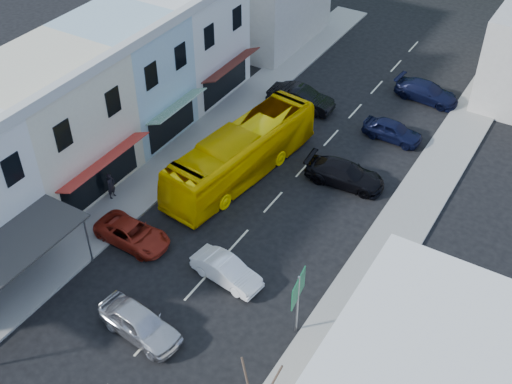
# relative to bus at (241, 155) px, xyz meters

# --- Properties ---
(ground) EXTENTS (120.00, 120.00, 0.00)m
(ground) POSITION_rel_bus_xyz_m (3.08, -9.34, -1.55)
(ground) COLOR black
(ground) RESTS_ON ground
(sidewalk_left) EXTENTS (3.00, 52.00, 0.15)m
(sidewalk_left) POSITION_rel_bus_xyz_m (-4.42, 0.66, -1.48)
(sidewalk_left) COLOR gray
(sidewalk_left) RESTS_ON ground
(sidewalk_right) EXTENTS (3.00, 52.00, 0.15)m
(sidewalk_right) POSITION_rel_bus_xyz_m (10.58, 0.66, -1.48)
(sidewalk_right) COLOR gray
(sidewalk_right) RESTS_ON ground
(shopfront_row) EXTENTS (8.25, 30.00, 8.00)m
(shopfront_row) POSITION_rel_bus_xyz_m (-9.41, -4.34, 2.45)
(shopfront_row) COLOR white
(shopfront_row) RESTS_ON ground
(distant_block_left) EXTENTS (8.00, 10.00, 6.00)m
(distant_block_left) POSITION_rel_bus_xyz_m (-8.92, 17.66, 1.45)
(distant_block_left) COLOR #B7B2A8
(distant_block_left) RESTS_ON ground
(bus) EXTENTS (3.89, 11.82, 3.10)m
(bus) POSITION_rel_bus_xyz_m (0.00, 0.00, 0.00)
(bus) COLOR #FFCE00
(bus) RESTS_ON ground
(car_silver) EXTENTS (4.58, 2.31, 1.40)m
(car_silver) POSITION_rel_bus_xyz_m (2.53, -13.20, -0.85)
(car_silver) COLOR silver
(car_silver) RESTS_ON ground
(car_white) EXTENTS (4.59, 2.34, 1.40)m
(car_white) POSITION_rel_bus_xyz_m (4.14, -8.08, -0.85)
(car_white) COLOR white
(car_white) RESTS_ON ground
(car_red) EXTENTS (4.65, 2.03, 1.40)m
(car_red) POSITION_rel_bus_xyz_m (-1.92, -8.40, -0.85)
(car_red) COLOR maroon
(car_red) RESTS_ON ground
(car_black_near) EXTENTS (4.63, 2.20, 1.40)m
(car_black_near) POSITION_rel_bus_xyz_m (5.96, 2.57, -0.85)
(car_black_near) COLOR black
(car_black_near) RESTS_ON ground
(car_navy_mid) EXTENTS (4.46, 1.95, 1.40)m
(car_navy_mid) POSITION_rel_bus_xyz_m (6.68, 8.68, -0.85)
(car_navy_mid) COLOR black
(car_navy_mid) RESTS_ON ground
(car_black_far) EXTENTS (4.50, 2.06, 1.40)m
(car_black_far) POSITION_rel_bus_xyz_m (-0.58, 9.00, -0.85)
(car_black_far) COLOR black
(car_black_far) RESTS_ON ground
(car_navy_far) EXTENTS (4.63, 2.18, 1.40)m
(car_navy_far) POSITION_rel_bus_xyz_m (6.92, 14.83, -0.85)
(car_navy_far) COLOR black
(car_navy_far) RESTS_ON ground
(pedestrian_left) EXTENTS (0.44, 0.63, 1.70)m
(pedestrian_left) POSITION_rel_bus_xyz_m (-5.42, -6.08, -0.55)
(pedestrian_left) COLOR black
(pedestrian_left) RESTS_ON sidewalk_left
(direction_sign) EXTENTS (0.68, 1.77, 3.81)m
(direction_sign) POSITION_rel_bus_xyz_m (8.88, -9.18, 0.36)
(direction_sign) COLOR #115933
(direction_sign) RESTS_ON ground
(traffic_signal) EXTENTS (0.75, 1.07, 4.68)m
(traffic_signal) POSITION_rel_bus_xyz_m (9.61, 22.05, 0.79)
(traffic_signal) COLOR black
(traffic_signal) RESTS_ON ground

